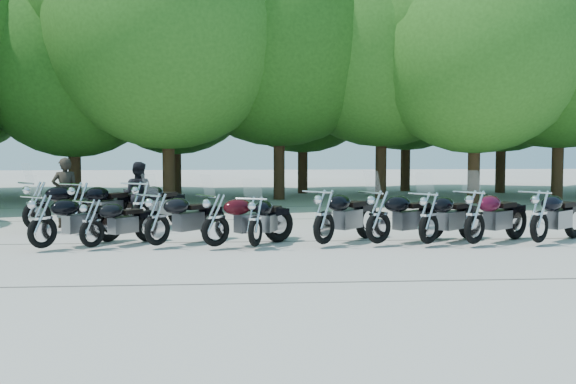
{
  "coord_description": "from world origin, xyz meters",
  "views": [
    {
      "loc": [
        -1.13,
        -13.26,
        2.14
      ],
      "look_at": [
        0.0,
        1.5,
        1.1
      ],
      "focal_mm": 42.0,
      "sensor_mm": 36.0,
      "label": 1
    }
  ],
  "objects": [
    {
      "name": "tree_6",
      "position": [
        7.55,
        10.82,
        5.81
      ],
      "size": [
        8.0,
        8.0,
        9.82
      ],
      "color": "#3A2614",
      "rests_on": "ground"
    },
    {
      "name": "rider_0",
      "position": [
        -5.55,
        4.44,
        0.91
      ],
      "size": [
        0.74,
        0.58,
        1.82
      ],
      "primitive_type": "imported",
      "rotation": [
        0.0,
        0.0,
        3.37
      ],
      "color": "black",
      "rests_on": "ground"
    },
    {
      "name": "rider_1",
      "position": [
        -3.7,
        4.49,
        0.85
      ],
      "size": [
        0.94,
        0.8,
        1.7
      ],
      "primitive_type": "imported",
      "rotation": [
        0.0,
        0.0,
        2.93
      ],
      "color": "black",
      "rests_on": "ground"
    },
    {
      "name": "tree_10",
      "position": [
        -8.29,
        16.97,
        5.66
      ],
      "size": [
        7.78,
        7.78,
        9.55
      ],
      "color": "#3A2614",
      "rests_on": "ground"
    },
    {
      "name": "motorcycle_12",
      "position": [
        -3.47,
        3.27,
        0.71
      ],
      "size": [
        1.71,
        2.59,
        1.41
      ],
      "primitive_type": null,
      "rotation": [
        0.0,
        0.0,
        2.72
      ],
      "color": "black",
      "rests_on": "ground"
    },
    {
      "name": "tree_5",
      "position": [
        4.61,
        13.2,
        6.57
      ],
      "size": [
        9.04,
        9.04,
        11.1
      ],
      "color": "#3A2614",
      "rests_on": "ground"
    },
    {
      "name": "motorcycle_5",
      "position": [
        0.68,
        0.56,
        0.69
      ],
      "size": [
        2.16,
        2.31,
        1.37
      ],
      "primitive_type": null,
      "rotation": [
        0.0,
        0.0,
        2.42
      ],
      "color": "black",
      "rests_on": "ground"
    },
    {
      "name": "tree_3",
      "position": [
        -3.57,
        11.24,
        6.32
      ],
      "size": [
        8.7,
        8.7,
        10.67
      ],
      "color": "#3A2614",
      "rests_on": "ground"
    },
    {
      "name": "motorcycle_11",
      "position": [
        -4.89,
        3.11,
        0.71
      ],
      "size": [
        1.99,
        2.52,
        1.41
      ],
      "primitive_type": null,
      "rotation": [
        0.0,
        0.0,
        2.57
      ],
      "color": "black",
      "rests_on": "ground"
    },
    {
      "name": "tree_13",
      "position": [
        6.69,
        17.47,
        6.04
      ],
      "size": [
        8.31,
        8.31,
        10.2
      ],
      "color": "#3A2614",
      "rests_on": "ground"
    },
    {
      "name": "tree_12",
      "position": [
        1.8,
        16.47,
        5.72
      ],
      "size": [
        7.88,
        7.88,
        9.67
      ],
      "color": "#3A2614",
      "rests_on": "ground"
    },
    {
      "name": "motorcycle_4",
      "position": [
        -0.75,
        0.4,
        0.62
      ],
      "size": [
        1.42,
        2.27,
        1.23
      ],
      "primitive_type": null,
      "rotation": [
        0.0,
        0.0,
        2.77
      ],
      "color": "black",
      "rests_on": "ground"
    },
    {
      "name": "motorcycle_2",
      "position": [
        -2.76,
        0.66,
        0.65
      ],
      "size": [
        2.04,
        2.19,
        1.3
      ],
      "primitive_type": null,
      "rotation": [
        0.0,
        0.0,
        2.42
      ],
      "color": "black",
      "rests_on": "ground"
    },
    {
      "name": "motorcycle_0",
      "position": [
        -5.02,
        0.48,
        0.65
      ],
      "size": [
        2.02,
        2.2,
        1.3
      ],
      "primitive_type": null,
      "rotation": [
        0.0,
        0.0,
        2.44
      ],
      "color": "black",
      "rests_on": "ground"
    },
    {
      "name": "motorcycle_9",
      "position": [
        5.25,
        0.43,
        0.67
      ],
      "size": [
        2.29,
        2.06,
        1.34
      ],
      "primitive_type": null,
      "rotation": [
        0.0,
        0.0,
        2.26
      ],
      "color": "black",
      "rests_on": "ground"
    },
    {
      "name": "motorcycle_7",
      "position": [
        2.87,
        0.46,
        0.66
      ],
      "size": [
        2.2,
        2.07,
        1.31
      ],
      "primitive_type": null,
      "rotation": [
        0.0,
        0.0,
        2.3
      ],
      "color": "black",
      "rests_on": "ground"
    },
    {
      "name": "ground",
      "position": [
        0.0,
        0.0,
        0.0
      ],
      "size": [
        90.0,
        90.0,
        0.0
      ],
      "primitive_type": "plane",
      "color": "#9B958C",
      "rests_on": "ground"
    },
    {
      "name": "motorcycle_1",
      "position": [
        -4.07,
        0.57,
        0.59
      ],
      "size": [
        1.82,
        1.99,
        1.17
      ],
      "primitive_type": null,
      "rotation": [
        0.0,
        0.0,
        2.44
      ],
      "color": "black",
      "rests_on": "ground"
    },
    {
      "name": "tree_2",
      "position": [
        -7.25,
        12.84,
        5.31
      ],
      "size": [
        7.31,
        7.31,
        8.97
      ],
      "color": "#3A2614",
      "rests_on": "ground"
    },
    {
      "name": "tree_4",
      "position": [
        0.54,
        13.09,
        6.64
      ],
      "size": [
        9.13,
        9.13,
        11.2
      ],
      "color": "#3A2614",
      "rests_on": "ground"
    },
    {
      "name": "motorcycle_8",
      "position": [
        3.82,
        0.37,
        0.68
      ],
      "size": [
        2.33,
        2.06,
        1.35
      ],
      "primitive_type": null,
      "rotation": [
        0.0,
        0.0,
        2.24
      ],
      "color": "#3F081B",
      "rests_on": "ground"
    },
    {
      "name": "motorcycle_10",
      "position": [
        -5.96,
        3.36,
        0.71
      ],
      "size": [
        2.38,
        2.27,
        1.43
      ],
      "primitive_type": null,
      "rotation": [
        0.0,
        0.0,
        2.31
      ],
      "color": "black",
      "rests_on": "ground"
    },
    {
      "name": "tree_11",
      "position": [
        -3.76,
        16.43,
        5.49
      ],
      "size": [
        7.56,
        7.56,
        9.28
      ],
      "color": "#3A2614",
      "rests_on": "ground"
    },
    {
      "name": "motorcycle_6",
      "position": [
        1.83,
        0.59,
        0.67
      ],
      "size": [
        2.39,
        1.88,
        1.34
      ],
      "primitive_type": null,
      "rotation": [
        0.0,
        0.0,
        2.14
      ],
      "color": "black",
      "rests_on": "ground"
    },
    {
      "name": "motorcycle_3",
      "position": [
        -1.56,
        0.44,
        0.65
      ],
      "size": [
        2.27,
        1.88,
        1.29
      ],
      "primitive_type": null,
      "rotation": [
        0.0,
        0.0,
        2.18
      ],
      "color": "#33070D",
      "rests_on": "ground"
    },
    {
      "name": "tree_7",
      "position": [
        11.2,
        11.78,
        6.39
      ],
      "size": [
        8.79,
        8.79,
        10.79
      ],
      "color": "#3A2614",
      "rests_on": "ground"
    },
    {
      "name": "tree_14",
      "position": [
        10.68,
        16.09,
        5.83
      ],
      "size": [
        8.02,
        8.02,
        9.84
      ],
      "color": "#3A2614",
      "rests_on": "ground"
    }
  ]
}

